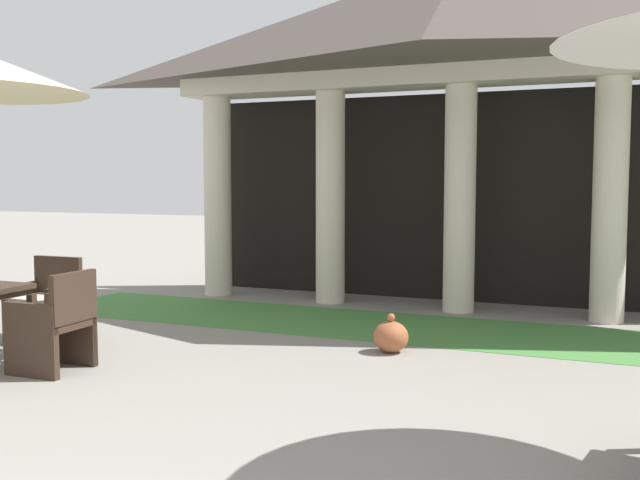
{
  "coord_description": "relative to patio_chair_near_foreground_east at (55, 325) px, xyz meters",
  "views": [
    {
      "loc": [
        2.1,
        -0.38,
        1.72
      ],
      "look_at": [
        -0.27,
        5.17,
        1.22
      ],
      "focal_mm": 41.52,
      "sensor_mm": 36.0,
      "label": 1
    }
  ],
  "objects": [
    {
      "name": "terracotta_urn",
      "position": [
        2.56,
        1.87,
        -0.26
      ],
      "size": [
        0.35,
        0.35,
        0.39
      ],
      "color": "#9E5633",
      "rests_on": "ground"
    },
    {
      "name": "patio_chair_near_foreground_east",
      "position": [
        0.0,
        0.0,
        0.0
      ],
      "size": [
        0.58,
        0.59,
        0.91
      ],
      "rotation": [
        0.0,
        0.0,
        -4.69
      ],
      "color": "#38281E",
      "rests_on": "ground"
    },
    {
      "name": "patio_chair_near_foreground_north",
      "position": [
        -1.04,
        0.99,
        -0.02
      ],
      "size": [
        0.65,
        0.55,
        0.88
      ],
      "rotation": [
        0.0,
        0.0,
        -3.12
      ],
      "color": "#38281E",
      "rests_on": "ground"
    },
    {
      "name": "background_pavilion",
      "position": [
        2.66,
        4.52,
        3.02
      ],
      "size": [
        8.45,
        2.76,
        4.52
      ],
      "color": "beige",
      "rests_on": "ground"
    },
    {
      "name": "lawn_strip",
      "position": [
        2.66,
        3.12,
        -0.41
      ],
      "size": [
        10.25,
        1.78,
        0.01
      ],
      "primitive_type": "cube",
      "color": "#47843D",
      "rests_on": "ground"
    }
  ]
}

